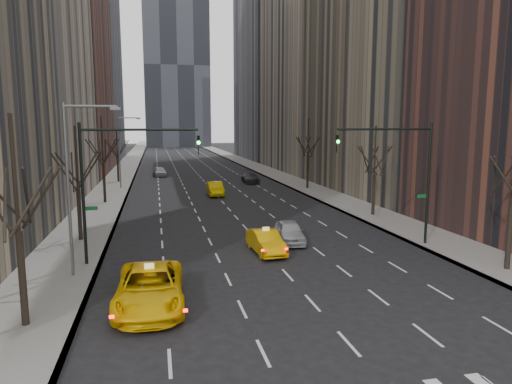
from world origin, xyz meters
TOP-DOWN VIEW (x-y plane):
  - ground at (0.00, 0.00)m, footprint 400.00×400.00m
  - sidewalk_left at (-12.25, 70.00)m, footprint 4.50×320.00m
  - sidewalk_right at (12.25, 70.00)m, footprint 4.50×320.00m
  - bld_left_far at (-21.50, 66.00)m, footprint 14.00×28.00m
  - bld_left_deep at (-21.50, 96.00)m, footprint 14.00×30.00m
  - bld_right_far at (21.50, 64.00)m, footprint 14.00×28.00m
  - bld_right_deep at (21.50, 95.00)m, footprint 14.00×30.00m
  - tree_lw_a at (-12.00, 4.00)m, footprint 3.36×3.50m
  - tree_lw_b at (-12.00, 18.00)m, footprint 3.36×3.50m
  - tree_lw_c at (-12.00, 34.00)m, footprint 3.36×3.50m
  - tree_lw_d at (-12.00, 52.00)m, footprint 3.36×3.50m
  - tree_rw_a at (12.00, 6.00)m, footprint 3.36×3.50m
  - tree_rw_b at (12.00, 22.00)m, footprint 3.36×3.50m
  - tree_rw_c at (12.00, 40.00)m, footprint 3.36×3.50m
  - traffic_mast_left at (-9.11, 12.00)m, footprint 6.69×0.39m
  - traffic_mast_right at (9.11, 12.00)m, footprint 6.69×0.39m
  - streetlight_near at (-10.84, 10.00)m, footprint 2.83×0.22m
  - streetlight_far at (-10.84, 45.00)m, footprint 2.83×0.22m
  - taxi_suv at (-7.18, 5.16)m, footprint 3.12×6.41m
  - taxi_sedan at (-0.12, 12.48)m, footprint 1.83×4.47m
  - silver_sedan_ahead at (2.10, 14.68)m, footprint 2.28×4.55m
  - far_taxi at (-0.18, 37.10)m, footprint 1.68×4.75m
  - far_suv_grey at (6.18, 47.90)m, footprint 2.26×5.14m
  - far_car_white at (-6.20, 58.99)m, footprint 2.28×4.65m

SIDE VIEW (x-z plane):
  - ground at x=0.00m, z-range 0.00..0.00m
  - sidewalk_left at x=-12.25m, z-range 0.00..0.15m
  - sidewalk_right at x=12.25m, z-range 0.00..0.15m
  - taxi_sedan at x=-0.12m, z-range 0.00..1.44m
  - far_suv_grey at x=6.18m, z-range 0.00..1.47m
  - silver_sedan_ahead at x=2.10m, z-range 0.00..1.49m
  - far_car_white at x=-6.20m, z-range 0.00..1.53m
  - far_taxi at x=-0.18m, z-range 0.00..1.56m
  - taxi_suv at x=-7.18m, z-range 0.00..1.76m
  - tree_lw_d at x=-12.00m, z-range -0.12..7.24m
  - tree_lw_b at x=-12.00m, z-range -0.19..7.63m
  - tree_rw_b at x=12.00m, z-range -0.19..7.63m
  - tree_lw_a at x=-12.00m, z-range -0.26..8.02m
  - tree_rw_a at x=12.00m, z-range -0.26..8.02m
  - tree_lw_c at x=-12.00m, z-range -0.33..8.41m
  - tree_rw_c at x=12.00m, z-range -0.33..8.41m
  - traffic_mast_left at x=-9.11m, z-range 1.49..9.49m
  - traffic_mast_right at x=9.11m, z-range 1.49..9.49m
  - streetlight_near at x=-10.84m, z-range 1.12..10.12m
  - streetlight_far at x=-10.84m, z-range 1.12..10.12m
  - bld_left_far at x=-21.50m, z-range 0.00..44.00m
  - bld_right_far at x=21.50m, z-range 0.00..50.00m
  - bld_right_deep at x=21.50m, z-range 0.00..58.00m
  - bld_left_deep at x=-21.50m, z-range 0.00..60.00m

